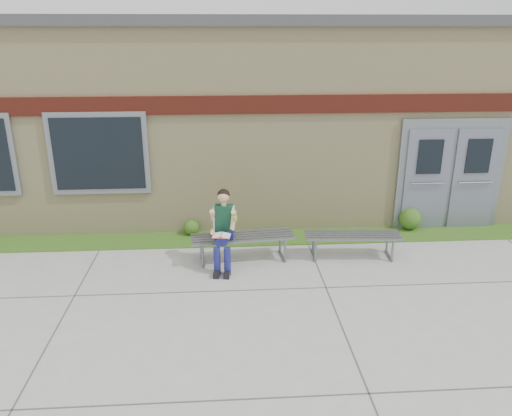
{
  "coord_description": "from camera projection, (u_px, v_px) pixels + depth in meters",
  "views": [
    {
      "loc": [
        -0.61,
        -6.57,
        3.95
      ],
      "look_at": [
        -0.06,
        1.7,
        0.97
      ],
      "focal_mm": 35.0,
      "sensor_mm": 36.0,
      "label": 1
    }
  ],
  "objects": [
    {
      "name": "school_building",
      "position": [
        247.0,
        108.0,
        12.46
      ],
      "size": [
        16.2,
        6.22,
        4.2
      ],
      "color": "beige",
      "rests_on": "ground"
    },
    {
      "name": "bench_left",
      "position": [
        243.0,
        241.0,
        8.93
      ],
      "size": [
        1.87,
        0.7,
        0.48
      ],
      "rotation": [
        0.0,
        0.0,
        0.1
      ],
      "color": "slate",
      "rests_on": "ground"
    },
    {
      "name": "girl",
      "position": [
        223.0,
        228.0,
        8.6
      ],
      "size": [
        0.48,
        0.84,
        1.37
      ],
      "rotation": [
        0.0,
        0.0,
        -0.14
      ],
      "color": "navy",
      "rests_on": "ground"
    },
    {
      "name": "shrub_mid",
      "position": [
        191.0,
        227.0,
        10.08
      ],
      "size": [
        0.3,
        0.3,
        0.3
      ],
      "primitive_type": "sphere",
      "color": "#275416",
      "rests_on": "grass_strip"
    },
    {
      "name": "shrub_east",
      "position": [
        410.0,
        219.0,
        10.34
      ],
      "size": [
        0.45,
        0.45,
        0.45
      ],
      "primitive_type": "sphere",
      "color": "#275416",
      "rests_on": "grass_strip"
    },
    {
      "name": "bench_right",
      "position": [
        353.0,
        239.0,
        9.06
      ],
      "size": [
        1.75,
        0.59,
        0.45
      ],
      "rotation": [
        0.0,
        0.0,
        -0.07
      ],
      "color": "slate",
      "rests_on": "ground"
    },
    {
      "name": "ground",
      "position": [
        267.0,
        306.0,
        7.55
      ],
      "size": [
        80.0,
        80.0,
        0.0
      ],
      "primitive_type": "plane",
      "color": "#9E9E99",
      "rests_on": "ground"
    },
    {
      "name": "grass_strip",
      "position": [
        256.0,
        238.0,
        9.98
      ],
      "size": [
        16.0,
        0.8,
        0.02
      ],
      "primitive_type": "cube",
      "color": "#275416",
      "rests_on": "ground"
    }
  ]
}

